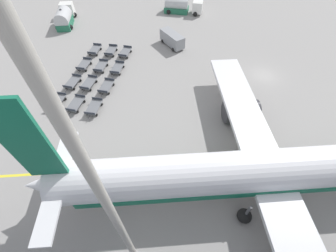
% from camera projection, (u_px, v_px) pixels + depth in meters
% --- Properties ---
extents(ground_plane, '(500.00, 500.00, 0.00)m').
position_uv_depth(ground_plane, '(263.00, 76.00, 33.99)').
color(ground_plane, gray).
extents(airplane, '(35.51, 44.83, 13.36)m').
position_uv_depth(airplane, '(282.00, 171.00, 19.75)').
color(airplane, white).
rests_on(airplane, ground_plane).
extents(fuel_tanker_primary, '(7.87, 4.14, 3.31)m').
position_uv_depth(fuel_tanker_primary, '(65.00, 17.00, 43.49)').
color(fuel_tanker_primary, white).
rests_on(fuel_tanker_primary, ground_plane).
extents(fuel_tanker_secondary, '(4.13, 8.16, 2.84)m').
position_uv_depth(fuel_tanker_secondary, '(182.00, 7.00, 47.11)').
color(fuel_tanker_secondary, white).
rests_on(fuel_tanker_secondary, ground_plane).
extents(service_van, '(5.14, 4.48, 2.21)m').
position_uv_depth(service_van, '(172.00, 39.00, 38.62)').
color(service_van, gray).
rests_on(service_van, ground_plane).
extents(baggage_dolly_row_near_col_a, '(3.54, 1.79, 0.92)m').
position_uv_depth(baggage_dolly_row_near_col_a, '(95.00, 50.00, 37.70)').
color(baggage_dolly_row_near_col_a, slate).
rests_on(baggage_dolly_row_near_col_a, ground_plane).
extents(baggage_dolly_row_near_col_b, '(3.55, 1.84, 0.92)m').
position_uv_depth(baggage_dolly_row_near_col_b, '(84.00, 65.00, 34.99)').
color(baggage_dolly_row_near_col_b, slate).
rests_on(baggage_dolly_row_near_col_b, ground_plane).
extents(baggage_dolly_row_near_col_c, '(3.56, 1.93, 0.92)m').
position_uv_depth(baggage_dolly_row_near_col_c, '(73.00, 82.00, 32.23)').
color(baggage_dolly_row_near_col_c, slate).
rests_on(baggage_dolly_row_near_col_c, ground_plane).
extents(baggage_dolly_row_near_col_d, '(3.56, 1.84, 0.92)m').
position_uv_depth(baggage_dolly_row_near_col_d, '(57.00, 102.00, 29.66)').
color(baggage_dolly_row_near_col_d, slate).
rests_on(baggage_dolly_row_near_col_d, ground_plane).
extents(baggage_dolly_row_mid_a_col_a, '(3.54, 1.76, 0.92)m').
position_uv_depth(baggage_dolly_row_mid_a_col_a, '(111.00, 51.00, 37.51)').
color(baggage_dolly_row_mid_a_col_a, slate).
rests_on(baggage_dolly_row_mid_a_col_a, ground_plane).
extents(baggage_dolly_row_mid_a_col_b, '(3.55, 1.80, 0.92)m').
position_uv_depth(baggage_dolly_row_mid_a_col_b, '(101.00, 66.00, 34.70)').
color(baggage_dolly_row_mid_a_col_b, slate).
rests_on(baggage_dolly_row_mid_a_col_b, ground_plane).
extents(baggage_dolly_row_mid_a_col_c, '(3.56, 1.93, 0.92)m').
position_uv_depth(baggage_dolly_row_mid_a_col_c, '(89.00, 83.00, 32.08)').
color(baggage_dolly_row_mid_a_col_c, slate).
rests_on(baggage_dolly_row_mid_a_col_c, ground_plane).
extents(baggage_dolly_row_mid_a_col_d, '(3.56, 1.89, 0.92)m').
position_uv_depth(baggage_dolly_row_mid_a_col_d, '(76.00, 104.00, 29.37)').
color(baggage_dolly_row_mid_a_col_d, slate).
rests_on(baggage_dolly_row_mid_a_col_d, ground_plane).
extents(baggage_dolly_row_mid_b_col_a, '(3.56, 1.88, 0.92)m').
position_uv_depth(baggage_dolly_row_mid_b_col_a, '(125.00, 52.00, 37.24)').
color(baggage_dolly_row_mid_b_col_a, slate).
rests_on(baggage_dolly_row_mid_b_col_a, ground_plane).
extents(baggage_dolly_row_mid_b_col_b, '(3.55, 1.82, 0.92)m').
position_uv_depth(baggage_dolly_row_mid_b_col_b, '(117.00, 68.00, 34.38)').
color(baggage_dolly_row_mid_b_col_b, slate).
rests_on(baggage_dolly_row_mid_b_col_b, ground_plane).
extents(baggage_dolly_row_mid_b_col_c, '(3.56, 1.86, 0.92)m').
position_uv_depth(baggage_dolly_row_mid_b_col_c, '(106.00, 87.00, 31.62)').
color(baggage_dolly_row_mid_b_col_c, slate).
rests_on(baggage_dolly_row_mid_b_col_c, ground_plane).
extents(baggage_dolly_row_mid_b_col_d, '(3.55, 1.80, 0.92)m').
position_uv_depth(baggage_dolly_row_mid_b_col_d, '(94.00, 107.00, 28.98)').
color(baggage_dolly_row_mid_b_col_d, slate).
rests_on(baggage_dolly_row_mid_b_col_d, ground_plane).
extents(apron_light_mast, '(2.00, 0.70, 25.66)m').
position_uv_depth(apron_light_mast, '(79.00, 153.00, 7.00)').
color(apron_light_mast, '#ADA89E').
rests_on(apron_light_mast, ground_plane).
extents(stand_guidance_stripe, '(4.72, 37.87, 0.01)m').
position_uv_depth(stand_guidance_stripe, '(173.00, 166.00, 23.98)').
color(stand_guidance_stripe, yellow).
rests_on(stand_guidance_stripe, ground_plane).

